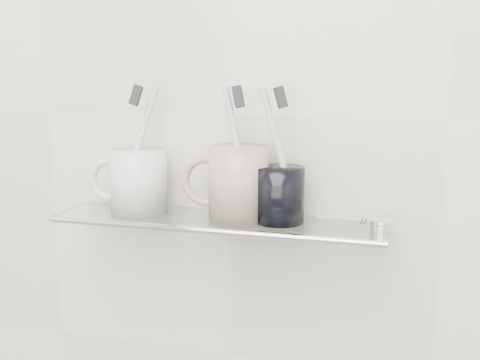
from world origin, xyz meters
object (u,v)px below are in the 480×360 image
(shelf_glass, at_px, (218,221))
(mug_right, at_px, (279,195))
(mug_center, at_px, (238,183))
(mug_left, at_px, (139,181))

(shelf_glass, distance_m, mug_right, 0.10)
(mug_center, height_order, mug_right, mug_center)
(mug_right, bearing_deg, mug_center, 156.09)
(mug_left, distance_m, mug_center, 0.16)
(shelf_glass, height_order, mug_right, mug_right)
(mug_left, xyz_separation_m, mug_right, (0.22, 0.00, -0.01))
(shelf_glass, height_order, mug_center, mug_center)
(shelf_glass, relative_size, mug_left, 5.13)
(mug_right, bearing_deg, mug_left, 156.09)
(shelf_glass, relative_size, mug_center, 4.56)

